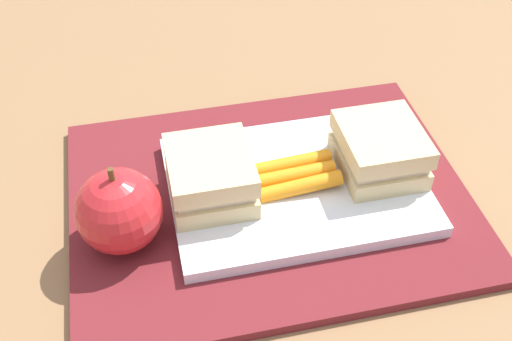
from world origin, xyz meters
TOP-DOWN VIEW (x-y plane):
  - ground_plane at (0.00, 0.00)m, footprint 2.40×2.40m
  - lunchbag_mat at (0.00, 0.00)m, footprint 0.36×0.28m
  - food_tray at (-0.03, 0.00)m, footprint 0.23×0.17m
  - sandwich_half_left at (-0.10, 0.00)m, footprint 0.07×0.08m
  - sandwich_half_right at (0.05, 0.00)m, footprint 0.07×0.08m
  - carrot_sticks_bundle at (-0.02, 0.00)m, footprint 0.08×0.04m
  - apple at (0.13, 0.03)m, footprint 0.07×0.07m

SIDE VIEW (x-z plane):
  - ground_plane at x=0.00m, z-range 0.00..0.00m
  - lunchbag_mat at x=0.00m, z-range 0.00..0.01m
  - food_tray at x=-0.03m, z-range 0.01..0.02m
  - carrot_sticks_bundle at x=-0.02m, z-range 0.02..0.04m
  - sandwich_half_left at x=-0.10m, z-range 0.02..0.07m
  - sandwich_half_right at x=0.05m, z-range 0.02..0.07m
  - apple at x=0.13m, z-range 0.00..0.09m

